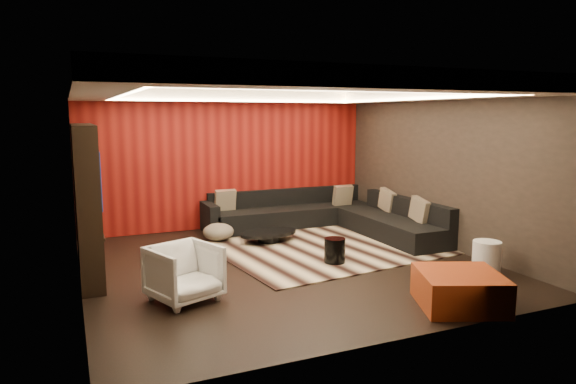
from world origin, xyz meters
name	(u,v)px	position (x,y,z in m)	size (l,w,h in m)	color
floor	(286,265)	(0.00, 0.00, -0.01)	(6.00, 6.00, 0.02)	black
ceiling	(285,82)	(0.00, 0.00, 2.81)	(6.00, 6.00, 0.02)	silver
wall_back	(229,160)	(0.00, 3.01, 1.40)	(6.00, 0.02, 2.80)	black
wall_left	(74,187)	(-3.01, 0.00, 1.40)	(0.02, 6.00, 2.80)	black
wall_right	(442,168)	(3.01, 0.00, 1.40)	(0.02, 6.00, 2.80)	black
red_feature_wall	(229,160)	(0.00, 2.97, 1.40)	(5.98, 0.05, 2.78)	#6B0C0A
soffit_back	(232,96)	(0.00, 2.70, 2.69)	(6.00, 0.60, 0.22)	silver
soffit_front	(389,79)	(0.00, -2.70, 2.69)	(6.00, 0.60, 0.22)	silver
soffit_left	(94,87)	(-2.70, 0.00, 2.69)	(0.60, 4.80, 0.22)	silver
soffit_right	(431,94)	(2.70, 0.00, 2.69)	(0.60, 4.80, 0.22)	silver
cove_back	(237,101)	(0.00, 2.36, 2.60)	(4.80, 0.08, 0.04)	#FFD899
cove_front	(371,90)	(0.00, -2.36, 2.60)	(4.80, 0.08, 0.04)	#FFD899
cove_left	(121,94)	(-2.36, 0.00, 2.60)	(0.08, 4.80, 0.04)	#FFD899
cove_right	(414,99)	(2.36, 0.00, 2.60)	(0.08, 4.80, 0.04)	#FFD899
tv_surround	(87,202)	(-2.85, 0.60, 1.10)	(0.30, 2.00, 2.20)	black
tv_screen	(97,177)	(-2.69, 0.60, 1.45)	(0.04, 1.30, 0.80)	black
tv_shelf	(100,228)	(-2.69, 0.60, 0.70)	(0.04, 1.60, 0.04)	black
rug	(333,247)	(1.18, 0.61, 0.01)	(4.00, 3.00, 0.02)	tan
coffee_table	(269,237)	(0.25, 1.39, 0.11)	(1.12, 1.12, 0.19)	black
drum_stool	(335,250)	(0.72, -0.28, 0.22)	(0.33, 0.33, 0.39)	black
striped_pouf	(218,232)	(-0.57, 1.86, 0.18)	(0.57, 0.57, 0.31)	beige
white_side_table	(486,258)	(2.50, -1.66, 0.25)	(0.40, 0.40, 0.50)	white
orange_ottoman	(459,290)	(1.25, -2.50, 0.21)	(0.96, 0.96, 0.43)	maroon
armchair	(184,273)	(-1.80, -0.96, 0.36)	(0.77, 0.79, 0.72)	silver
sectional_sofa	(328,218)	(1.73, 1.86, 0.26)	(3.65, 3.50, 0.75)	black
throw_pillows	(342,201)	(1.93, 1.67, 0.62)	(3.26, 2.81, 0.50)	beige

